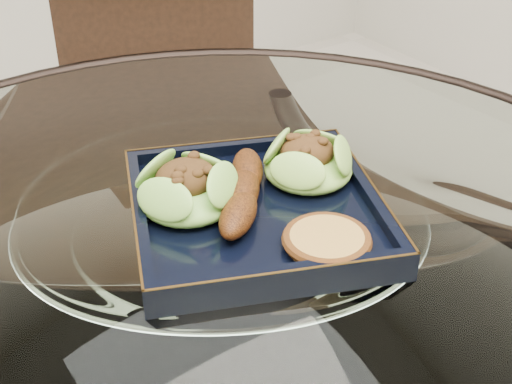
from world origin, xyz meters
TOP-DOWN VIEW (x-y plane):
  - dining_table at (-0.00, -0.00)m, footprint 1.13×1.13m
  - dining_chair at (0.22, 0.56)m, footprint 0.52×0.52m
  - navy_plate at (0.05, 0.01)m, footprint 0.35×0.35m
  - lettuce_wrap_left at (-0.01, 0.05)m, footprint 0.12×0.12m
  - lettuce_wrap_right at (0.14, 0.03)m, footprint 0.13×0.13m
  - roasted_plantain at (0.04, 0.02)m, footprint 0.14×0.15m
  - crumb_patty at (0.07, -0.09)m, footprint 0.10×0.10m

SIDE VIEW (x-z plane):
  - dining_chair at x=0.22m, z-range 0.05..0.96m
  - dining_table at x=0.00m, z-range 0.21..0.98m
  - navy_plate at x=0.05m, z-range 0.76..0.78m
  - crumb_patty at x=0.07m, z-range 0.78..0.80m
  - roasted_plantain at x=0.04m, z-range 0.78..0.81m
  - lettuce_wrap_right at x=0.14m, z-range 0.78..0.82m
  - lettuce_wrap_left at x=-0.01m, z-range 0.78..0.82m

